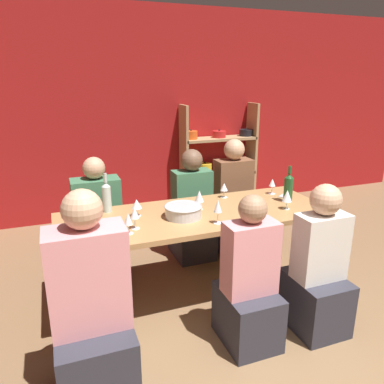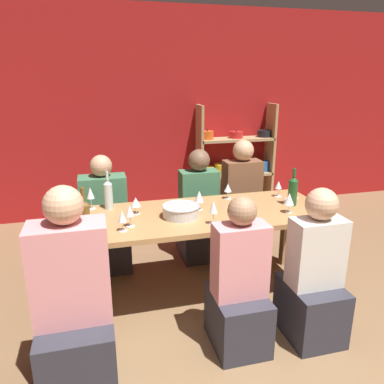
% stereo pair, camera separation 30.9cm
% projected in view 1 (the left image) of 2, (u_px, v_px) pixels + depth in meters
% --- Properties ---
extents(wall_back_red, '(8.80, 0.06, 2.70)m').
position_uv_depth(wall_back_red, '(141.00, 114.00, 4.91)').
color(wall_back_red, '#A31919').
rests_on(wall_back_red, ground_plane).
extents(shelf_unit, '(1.08, 0.30, 1.47)m').
position_uv_depth(shelf_unit, '(219.00, 169.00, 5.32)').
color(shelf_unit, tan).
rests_on(shelf_unit, ground_plane).
extents(dining_table, '(2.22, 0.82, 0.76)m').
position_uv_depth(dining_table, '(196.00, 224.00, 3.08)').
color(dining_table, '#AD7F4C').
rests_on(dining_table, ground_plane).
extents(mixing_bowl, '(0.30, 0.30, 0.10)m').
position_uv_depth(mixing_bowl, '(183.00, 211.00, 2.95)').
color(mixing_bowl, '#B7BABC').
rests_on(mixing_bowl, dining_table).
extents(wine_bottle_green, '(0.08, 0.08, 0.33)m').
position_uv_depth(wine_bottle_green, '(288.00, 187.00, 3.29)').
color(wine_bottle_green, '#1E4C23').
rests_on(wine_bottle_green, dining_table).
extents(wine_bottle_dark, '(0.07, 0.07, 0.32)m').
position_uv_depth(wine_bottle_dark, '(107.00, 197.00, 3.05)').
color(wine_bottle_dark, '#B2C6C1').
rests_on(wine_bottle_dark, dining_table).
extents(wine_bottle_amber, '(0.07, 0.07, 0.35)m').
position_uv_depth(wine_bottle_amber, '(91.00, 222.00, 2.49)').
color(wine_bottle_amber, brown).
rests_on(wine_bottle_amber, dining_table).
extents(wine_glass_empty_a, '(0.06, 0.06, 0.16)m').
position_uv_depth(wine_glass_empty_a, '(128.00, 220.00, 2.62)').
color(wine_glass_empty_a, white).
rests_on(wine_glass_empty_a, dining_table).
extents(wine_glass_empty_b, '(0.08, 0.08, 0.17)m').
position_uv_depth(wine_glass_empty_b, '(287.00, 196.00, 3.11)').
color(wine_glass_empty_b, white).
rests_on(wine_glass_empty_b, dining_table).
extents(wine_glass_white_a, '(0.07, 0.07, 0.17)m').
position_uv_depth(wine_glass_white_a, '(135.00, 214.00, 2.70)').
color(wine_glass_white_a, white).
rests_on(wine_glass_white_a, dining_table).
extents(wine_glass_white_b, '(0.07, 0.07, 0.14)m').
position_uv_depth(wine_glass_white_b, '(88.00, 215.00, 2.74)').
color(wine_glass_white_b, white).
rests_on(wine_glass_white_b, dining_table).
extents(wine_glass_empty_c, '(0.06, 0.06, 0.19)m').
position_uv_depth(wine_glass_empty_c, '(88.00, 197.00, 3.02)').
color(wine_glass_empty_c, white).
rests_on(wine_glass_empty_c, dining_table).
extents(wine_glass_red_a, '(0.08, 0.08, 0.14)m').
position_uv_depth(wine_glass_red_a, '(137.00, 204.00, 2.96)').
color(wine_glass_red_a, white).
rests_on(wine_glass_red_a, dining_table).
extents(wine_glass_red_b, '(0.07, 0.07, 0.14)m').
position_uv_depth(wine_glass_red_b, '(224.00, 187.00, 3.41)').
color(wine_glass_red_b, white).
rests_on(wine_glass_red_b, dining_table).
extents(wine_glass_red_c, '(0.07, 0.07, 0.19)m').
position_uv_depth(wine_glass_red_c, '(218.00, 207.00, 2.80)').
color(wine_glass_red_c, white).
rests_on(wine_glass_red_c, dining_table).
extents(wine_glass_white_c, '(0.08, 0.08, 0.17)m').
position_uv_depth(wine_glass_white_c, '(199.00, 197.00, 3.10)').
color(wine_glass_white_c, white).
rests_on(wine_glass_white_c, dining_table).
extents(wine_glass_white_d, '(0.07, 0.07, 0.15)m').
position_uv_depth(wine_glass_white_d, '(272.00, 183.00, 3.52)').
color(wine_glass_white_d, white).
rests_on(wine_glass_white_d, dining_table).
extents(cell_phone, '(0.16, 0.14, 0.01)m').
position_uv_depth(cell_phone, '(285.00, 196.00, 3.48)').
color(cell_phone, silver).
rests_on(cell_phone, dining_table).
extents(person_near_a, '(0.37, 0.46, 1.13)m').
position_uv_depth(person_near_a, '(317.00, 277.00, 2.74)').
color(person_near_a, '#2D2D38').
rests_on(person_near_a, ground_plane).
extents(person_far_a, '(0.44, 0.55, 1.13)m').
position_uv_depth(person_far_a, '(99.00, 231.00, 3.61)').
color(person_far_a, '#2D2D38').
rests_on(person_far_a, ground_plane).
extents(person_near_b, '(0.36, 0.45, 1.10)m').
position_uv_depth(person_near_b, '(249.00, 290.00, 2.60)').
color(person_near_b, '#2D2D38').
rests_on(person_near_b, ground_plane).
extents(person_far_b, '(0.39, 0.48, 1.14)m').
position_uv_depth(person_far_b, '(192.00, 218.00, 3.89)').
color(person_far_b, '#2D2D38').
rests_on(person_far_b, ground_plane).
extents(person_near_c, '(0.43, 0.53, 1.29)m').
position_uv_depth(person_near_c, '(93.00, 327.00, 2.12)').
color(person_near_c, '#2D2D38').
rests_on(person_near_c, ground_plane).
extents(person_far_c, '(0.39, 0.48, 1.22)m').
position_uv_depth(person_far_c, '(232.00, 209.00, 4.05)').
color(person_far_c, '#2D2D38').
rests_on(person_far_c, ground_plane).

